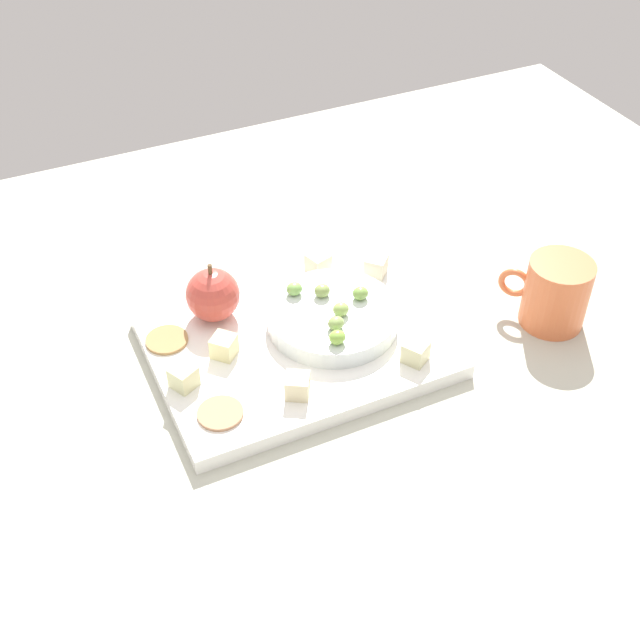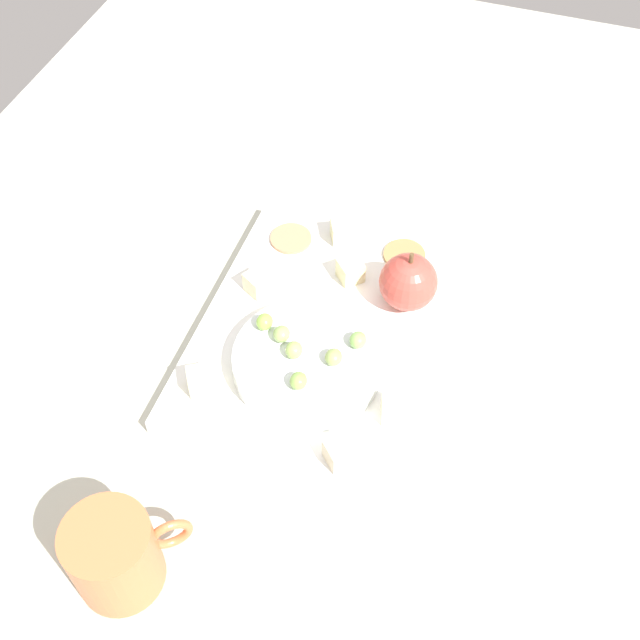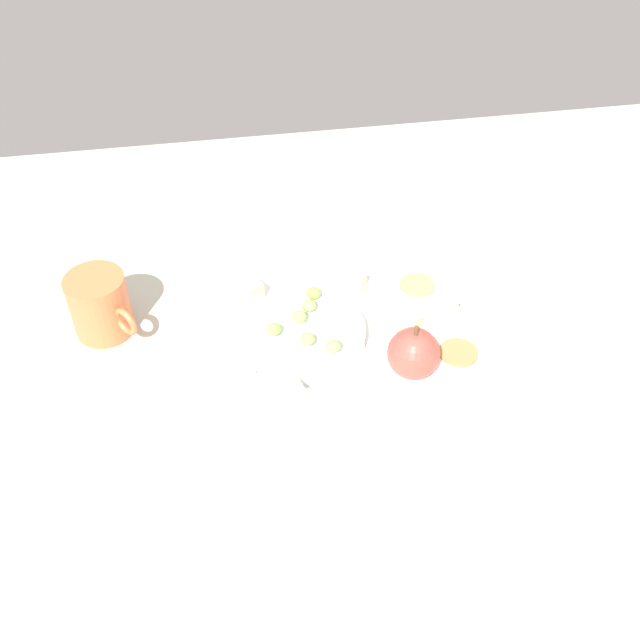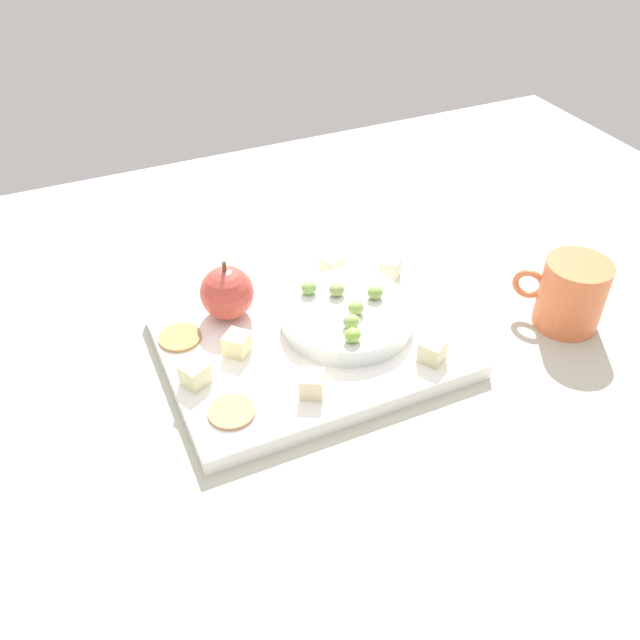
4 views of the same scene
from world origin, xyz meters
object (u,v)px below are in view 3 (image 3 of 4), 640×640
cheese_cube_3 (355,283)px  cracker_0 (417,285)px  grape_3 (333,346)px  cracker_1 (458,353)px  cheese_cube_5 (236,380)px  apple_whole (413,353)px  grape_5 (309,306)px  cheese_cube_4 (444,305)px  cheese_cube_0 (294,397)px  cheese_cube_1 (251,290)px  grape_1 (274,329)px  platter (340,340)px  grape_0 (308,339)px  cheese_cube_2 (408,324)px  grape_4 (299,318)px  serving_dish (304,335)px  cup (100,305)px  grape_2 (313,293)px

cheese_cube_3 → cracker_0: cheese_cube_3 is taller
grape_3 → cracker_1: bearing=176.7°
cracker_0 → cheese_cube_5: bearing=29.0°
apple_whole → grape_5: (11.02, -10.57, -0.10)cm
cheese_cube_5 → grape_3: grape_3 is taller
cheese_cube_3 → cheese_cube_4: size_ratio=1.00×
cheese_cube_0 → cheese_cube_1: same height
cheese_cube_5 → grape_1: 8.27cm
platter → cracker_1: 15.25cm
platter → grape_0: (4.67, 3.31, 4.09)cm
cheese_cube_1 → cheese_cube_5: bearing=78.0°
cracker_0 → grape_5: (15.85, 4.86, 2.91)cm
platter → cracker_1: bearing=157.1°
cheese_cube_3 → cracker_1: (-10.36, 14.15, -1.07)cm
cheese_cube_2 → grape_4: size_ratio=1.31×
grape_0 → cracker_1: bearing=172.1°
serving_dish → cheese_cube_5: size_ratio=6.12×
cracker_1 → grape_5: size_ratio=2.54×
cheese_cube_0 → cheese_cube_5: same height
grape_1 → cheese_cube_2: bearing=179.9°
cracker_1 → platter: bearing=-22.9°
cheese_cube_0 → cracker_0: cheese_cube_0 is taller
serving_dish → cup: bearing=-18.6°
cheese_cube_5 → grape_3: bearing=-170.8°
grape_1 → cheese_cube_0: bearing=96.2°
cheese_cube_1 → grape_5: bearing=137.8°
serving_dish → cheese_cube_1: (5.78, -9.51, 0.11)cm
cheese_cube_2 → cheese_cube_4: 6.33cm
cracker_0 → platter: bearing=31.6°
apple_whole → grape_4: (12.58, -8.46, -0.05)cm
grape_1 → grape_3: same height
cheese_cube_1 → grape_3: size_ratio=1.31×
apple_whole → grape_1: bearing=-23.5°
cheese_cube_2 → grape_3: (10.49, 4.03, 1.84)cm
platter → grape_5: 6.08cm
cheese_cube_4 → grape_3: 17.64cm
grape_2 → grape_0: bearing=76.5°
serving_dish → apple_whole: size_ratio=2.43×
platter → cheese_cube_5: bearing=26.6°
apple_whole → cheese_cube_5: size_ratio=2.52×
platter → grape_1: (8.55, 0.93, 4.11)cm
grape_4 → cup: 26.14cm
platter → cup: bearing=-14.9°
cheese_cube_0 → cracker_0: 26.83cm
cheese_cube_3 → cracker_1: size_ratio=0.52×
grape_2 → grape_5: bearing=67.8°
grape_2 → cracker_0: bearing=-170.0°
cheese_cube_5 → grape_3: (-12.09, -1.96, 1.84)cm
serving_dish → grape_3: 5.68cm
apple_whole → cup: size_ratio=0.68×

